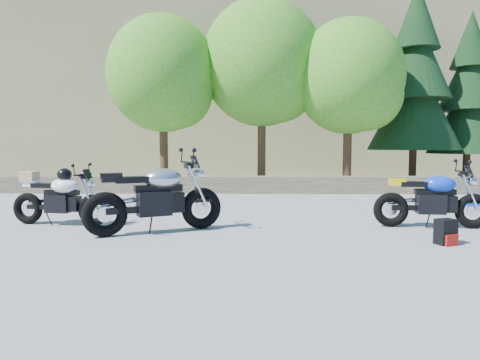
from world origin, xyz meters
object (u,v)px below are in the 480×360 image
(silver_bike, at_px, (156,198))
(blue_bike, at_px, (433,200))
(white_bike, at_px, (59,197))
(backpack, at_px, (446,232))

(silver_bike, bearing_deg, blue_bike, -19.98)
(silver_bike, height_order, blue_bike, silver_bike)
(white_bike, distance_m, backpack, 6.32)
(white_bike, bearing_deg, blue_bike, 7.61)
(blue_bike, xyz_separation_m, backpack, (-0.34, -1.27, -0.30))
(silver_bike, height_order, backpack, silver_bike)
(white_bike, xyz_separation_m, backpack, (6.16, -1.37, -0.32))
(backpack, bearing_deg, white_bike, 145.99)
(silver_bike, distance_m, backpack, 4.39)
(silver_bike, bearing_deg, white_bike, 135.41)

